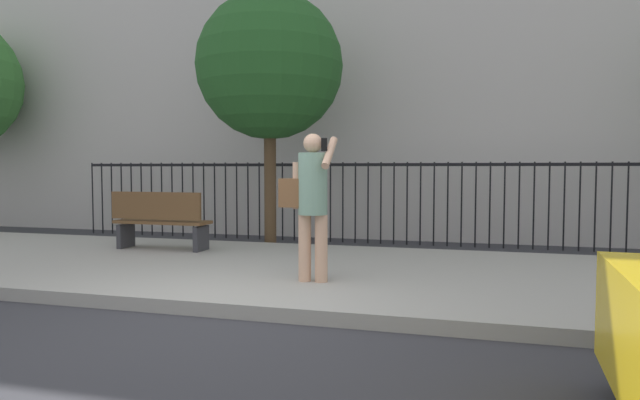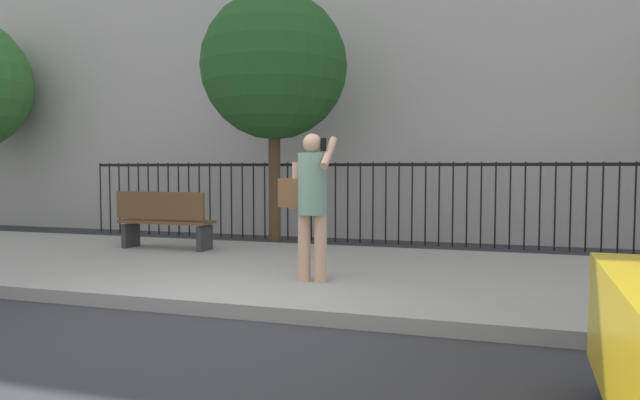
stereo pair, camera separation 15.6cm
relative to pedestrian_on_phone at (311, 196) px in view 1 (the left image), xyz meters
The scene contains 7 objects.
ground_plane 1.84m from the pedestrian_on_phone, 115.38° to the right, with size 60.00×60.00×0.00m, color #333338.
sidewalk 1.54m from the pedestrian_on_phone, 124.10° to the left, with size 28.00×4.40×0.15m, color #9E9B93.
building_facade 8.03m from the pedestrian_on_phone, 94.87° to the left, with size 28.00×4.00×9.31m, color #BCB7B2.
iron_fence 4.65m from the pedestrian_on_phone, 97.59° to the left, with size 12.03×0.04×1.60m.
pedestrian_on_phone is the anchor object (origin of this frame).
street_bench 3.62m from the pedestrian_on_phone, 150.36° to the left, with size 1.60×0.45×0.95m.
street_tree_mid 4.39m from the pedestrian_on_phone, 118.22° to the left, with size 2.66×2.66×4.66m.
Camera 1 is at (2.54, -5.01, 1.49)m, focal length 31.72 mm.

